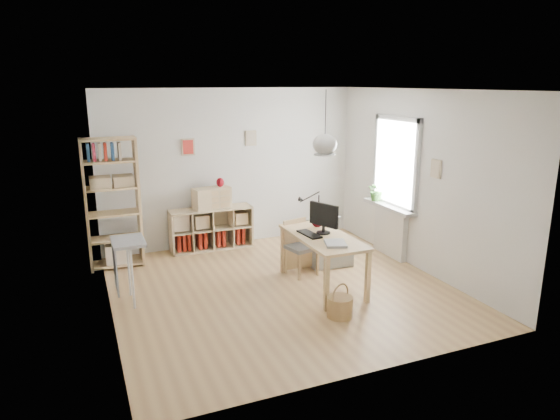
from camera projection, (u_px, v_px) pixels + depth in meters
name	position (u px, v px, depth m)	size (l,w,h in m)	color
ground	(282.00, 288.00, 6.95)	(4.50, 4.50, 0.00)	tan
room_shell	(325.00, 144.00, 6.52)	(4.50, 4.50, 4.50)	white
window_unit	(396.00, 163.00, 7.93)	(0.07, 1.16, 1.46)	white
radiator	(390.00, 232.00, 8.20)	(0.10, 0.80, 0.80)	silver
windowsill	(389.00, 207.00, 8.07)	(0.22, 1.20, 0.06)	silver
desk	(323.00, 242.00, 6.86)	(0.70, 1.50, 0.75)	#D6BA7B
cube_shelf	(210.00, 232.00, 8.57)	(1.40, 0.38, 0.72)	beige
tall_bookshelf	(112.00, 198.00, 7.54)	(0.80, 0.38, 2.00)	#D6BA7B
side_table	(124.00, 254.00, 6.34)	(0.40, 0.55, 0.85)	gray
chair	(299.00, 244.00, 7.40)	(0.47, 0.47, 0.82)	gray
wicker_basket	(340.00, 306.00, 6.09)	(0.31, 0.31, 0.44)	#9D7846
storage_chest	(328.00, 249.00, 7.88)	(0.70, 0.78, 0.68)	beige
monitor	(324.00, 217.00, 6.88)	(0.22, 0.47, 0.42)	black
keyboard	(309.00, 234.00, 6.86)	(0.16, 0.44, 0.02)	black
task_lamp	(308.00, 204.00, 7.34)	(0.41, 0.15, 0.43)	black
yarn_ball	(317.00, 221.00, 7.21)	(0.17, 0.17, 0.17)	#490912
paper_tray	(335.00, 243.00, 6.45)	(0.26, 0.33, 0.03)	silver
drawer_chest	(212.00, 198.00, 8.40)	(0.62, 0.28, 0.35)	beige
red_vase	(220.00, 182.00, 8.39)	(0.13, 0.13, 0.16)	maroon
potted_plant	(377.00, 190.00, 8.33)	(0.31, 0.27, 0.35)	#39722A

